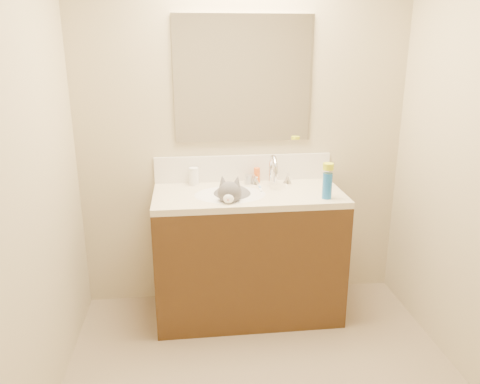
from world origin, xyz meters
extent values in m
cube|color=#BBAC8B|center=(0.00, 1.25, 1.25)|extent=(2.20, 0.04, 2.50)
cube|color=#BBAC8B|center=(0.00, -1.25, 1.25)|extent=(2.20, 0.04, 2.50)
cube|color=#BBAC8B|center=(-1.10, 0.00, 1.25)|extent=(0.04, 2.50, 2.50)
cube|color=#3F2711|center=(0.00, 0.97, 0.41)|extent=(1.20, 0.55, 0.82)
cube|color=beige|center=(0.00, 0.97, 0.84)|extent=(1.20, 0.55, 0.04)
ellipsoid|color=white|center=(-0.12, 0.94, 0.79)|extent=(0.45, 0.36, 0.14)
cylinder|color=silver|center=(0.18, 1.16, 0.92)|extent=(0.04, 0.04, 0.11)
torus|color=silver|center=(0.18, 1.09, 0.97)|extent=(0.03, 0.20, 0.20)
cylinder|color=silver|center=(0.18, 1.01, 0.94)|extent=(0.03, 0.03, 0.06)
cone|color=silver|center=(0.07, 1.16, 0.89)|extent=(0.06, 0.06, 0.06)
cone|color=silver|center=(0.29, 1.16, 0.89)|extent=(0.06, 0.06, 0.06)
ellipsoid|color=#504E50|center=(-0.11, 0.97, 0.81)|extent=(0.33, 0.36, 0.20)
ellipsoid|color=#504E50|center=(-0.13, 0.83, 0.91)|extent=(0.17, 0.16, 0.14)
ellipsoid|color=#504E50|center=(-0.12, 0.89, 0.87)|extent=(0.12, 0.12, 0.13)
cone|color=#504E50|center=(-0.17, 0.85, 0.98)|extent=(0.08, 0.08, 0.09)
cone|color=#504E50|center=(-0.09, 0.84, 0.98)|extent=(0.08, 0.08, 0.09)
ellipsoid|color=white|center=(-0.15, 0.77, 0.89)|extent=(0.07, 0.06, 0.06)
ellipsoid|color=white|center=(-0.13, 0.86, 0.81)|extent=(0.11, 0.09, 0.12)
sphere|color=tan|center=(-0.15, 0.75, 0.89)|extent=(0.01, 0.01, 0.01)
cylinder|color=#504E50|center=(0.02, 0.93, 0.75)|extent=(0.05, 0.21, 0.04)
cube|color=silver|center=(0.00, 1.24, 0.95)|extent=(1.20, 0.02, 0.18)
cube|color=white|center=(0.00, 1.24, 1.54)|extent=(0.90, 0.02, 0.80)
cylinder|color=white|center=(-0.34, 1.18, 0.92)|extent=(0.08, 0.08, 0.12)
cylinder|color=orange|center=(-0.34, 1.18, 0.90)|extent=(0.07, 0.07, 0.04)
cylinder|color=#B7B7BC|center=(0.02, 1.16, 0.89)|extent=(0.06, 0.06, 0.06)
cylinder|color=orange|center=(0.09, 1.19, 0.91)|extent=(0.05, 0.05, 0.10)
cube|color=white|center=(0.08, 1.04, 0.87)|extent=(0.02, 0.15, 0.01)
cube|color=#5F92CB|center=(0.08, 1.04, 0.87)|extent=(0.02, 0.03, 0.01)
cylinder|color=blue|center=(0.46, 0.80, 0.94)|extent=(0.06, 0.06, 0.16)
cylinder|color=#CCDA17|center=(0.46, 0.80, 1.06)|extent=(0.07, 0.07, 0.04)
camera|label=1|loc=(-0.38, -1.82, 1.76)|focal=35.00mm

